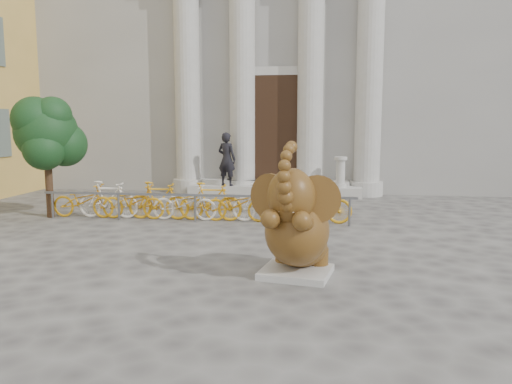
# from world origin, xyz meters

# --- Properties ---
(ground) EXTENTS (80.00, 80.00, 0.00)m
(ground) POSITION_xyz_m (0.00, 0.00, 0.00)
(ground) COLOR #474442
(ground) RESTS_ON ground
(classical_building) EXTENTS (22.00, 10.70, 12.00)m
(classical_building) POSITION_xyz_m (0.00, 14.93, 5.98)
(classical_building) COLOR gray
(classical_building) RESTS_ON ground
(entrance_steps) EXTENTS (6.00, 1.20, 0.36)m
(entrance_steps) POSITION_xyz_m (0.00, 9.40, 0.18)
(entrance_steps) COLOR #A8A59E
(entrance_steps) RESTS_ON ground
(elephant_statue) EXTENTS (1.48, 1.74, 2.24)m
(elephant_statue) POSITION_xyz_m (1.24, 0.09, 0.81)
(elephant_statue) COLOR #A8A59E
(elephant_statue) RESTS_ON ground
(bike_rack) EXTENTS (8.20, 0.53, 1.00)m
(bike_rack) POSITION_xyz_m (-1.58, 4.57, 0.50)
(bike_rack) COLOR slate
(bike_rack) RESTS_ON ground
(tree) EXTENTS (1.85, 1.69, 3.22)m
(tree) POSITION_xyz_m (-5.59, 4.47, 2.24)
(tree) COLOR #332114
(tree) RESTS_ON ground
(pedestrian) EXTENTS (0.79, 0.66, 1.85)m
(pedestrian) POSITION_xyz_m (-1.64, 9.05, 1.29)
(pedestrian) COLOR black
(pedestrian) RESTS_ON entrance_steps
(balustrade_post) EXTENTS (0.42, 0.42, 1.04)m
(balustrade_post) POSITION_xyz_m (2.27, 9.10, 0.84)
(balustrade_post) COLOR #A8A59E
(balustrade_post) RESTS_ON entrance_steps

